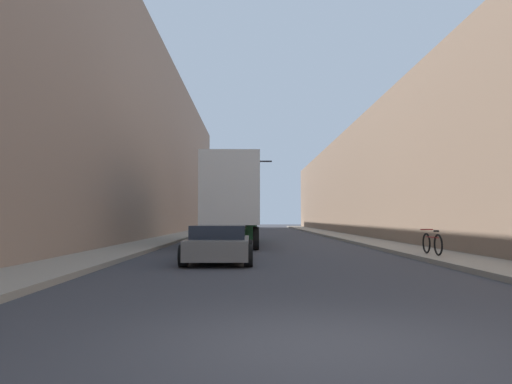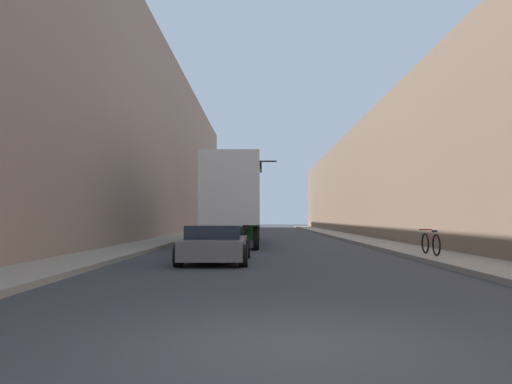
# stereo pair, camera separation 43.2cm
# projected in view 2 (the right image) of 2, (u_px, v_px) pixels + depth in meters

# --- Properties ---
(ground_plane) EXTENTS (200.00, 200.00, 0.00)m
(ground_plane) POSITION_uv_depth(u_px,v_px,m) (288.00, 348.00, 5.37)
(ground_plane) COLOR #38383D
(sidewalk_right) EXTENTS (2.15, 80.00, 0.15)m
(sidewalk_right) POSITION_uv_depth(u_px,v_px,m) (347.00, 237.00, 35.28)
(sidewalk_right) COLOR gray
(sidewalk_right) RESTS_ON ground
(sidewalk_left) EXTENTS (2.15, 80.00, 0.15)m
(sidewalk_left) POSITION_uv_depth(u_px,v_px,m) (182.00, 236.00, 35.38)
(sidewalk_left) COLOR gray
(sidewalk_left) RESTS_ON ground
(building_right) EXTENTS (6.00, 80.00, 8.50)m
(building_right) POSITION_uv_depth(u_px,v_px,m) (404.00, 178.00, 35.46)
(building_right) COLOR #846B56
(building_right) RESTS_ON ground
(building_left) EXTENTS (6.00, 80.00, 13.92)m
(building_left) POSITION_uv_depth(u_px,v_px,m) (126.00, 140.00, 35.77)
(building_left) COLOR #997A66
(building_left) RESTS_ON ground
(semi_truck) EXTENTS (2.57, 12.33, 4.26)m
(semi_truck) POSITION_uv_depth(u_px,v_px,m) (236.00, 199.00, 26.62)
(semi_truck) COLOR silver
(semi_truck) RESTS_ON ground
(sedan_car) EXTENTS (2.10, 4.43, 1.17)m
(sedan_car) POSITION_uv_depth(u_px,v_px,m) (216.00, 244.00, 15.80)
(sedan_car) COLOR slate
(sedan_car) RESTS_ON ground
(traffic_signal_gantry) EXTENTS (5.85, 0.35, 6.54)m
(traffic_signal_gantry) POSITION_uv_depth(u_px,v_px,m) (227.00, 180.00, 42.61)
(traffic_signal_gantry) COLOR black
(traffic_signal_gantry) RESTS_ON ground
(parked_bicycle) EXTENTS (0.44, 1.82, 0.86)m
(parked_bicycle) POSITION_uv_depth(u_px,v_px,m) (431.00, 244.00, 16.87)
(parked_bicycle) COLOR black
(parked_bicycle) RESTS_ON sidewalk_right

